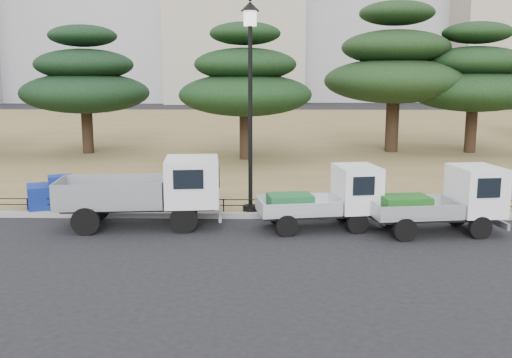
{
  "coord_description": "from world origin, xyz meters",
  "views": [
    {
      "loc": [
        0.34,
        -14.08,
        4.17
      ],
      "look_at": [
        0.0,
        2.0,
        1.3
      ],
      "focal_mm": 40.0,
      "sensor_mm": 36.0,
      "label": 1
    }
  ],
  "objects_px": {
    "truck_kei_front": "(328,198)",
    "truck_large": "(150,189)",
    "tarp_pile": "(54,194)",
    "street_lamp": "(250,72)",
    "truck_kei_rear": "(445,200)"
  },
  "relations": [
    {
      "from": "truck_kei_front",
      "to": "tarp_pile",
      "type": "distance_m",
      "value": 8.61
    },
    {
      "from": "truck_large",
      "to": "tarp_pile",
      "type": "xyz_separation_m",
      "value": [
        -3.4,
        1.75,
        -0.52
      ]
    },
    {
      "from": "tarp_pile",
      "to": "street_lamp",
      "type": "bearing_deg",
      "value": -4.0
    },
    {
      "from": "street_lamp",
      "to": "truck_large",
      "type": "bearing_deg",
      "value": -154.82
    },
    {
      "from": "truck_large",
      "to": "street_lamp",
      "type": "relative_size",
      "value": 0.75
    },
    {
      "from": "truck_kei_rear",
      "to": "street_lamp",
      "type": "height_order",
      "value": "street_lamp"
    },
    {
      "from": "truck_large",
      "to": "truck_kei_front",
      "type": "relative_size",
      "value": 1.31
    },
    {
      "from": "street_lamp",
      "to": "truck_kei_rear",
      "type": "bearing_deg",
      "value": -19.14
    },
    {
      "from": "truck_large",
      "to": "truck_kei_front",
      "type": "height_order",
      "value": "truck_large"
    },
    {
      "from": "truck_kei_front",
      "to": "truck_large",
      "type": "bearing_deg",
      "value": 168.35
    },
    {
      "from": "truck_kei_front",
      "to": "tarp_pile",
      "type": "relative_size",
      "value": 1.88
    },
    {
      "from": "truck_large",
      "to": "truck_kei_front",
      "type": "bearing_deg",
      "value": -7.64
    },
    {
      "from": "tarp_pile",
      "to": "truck_kei_rear",
      "type": "bearing_deg",
      "value": -11.19
    },
    {
      "from": "truck_kei_rear",
      "to": "truck_large",
      "type": "bearing_deg",
      "value": 168.31
    },
    {
      "from": "truck_large",
      "to": "truck_kei_rear",
      "type": "height_order",
      "value": "truck_large"
    }
  ]
}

